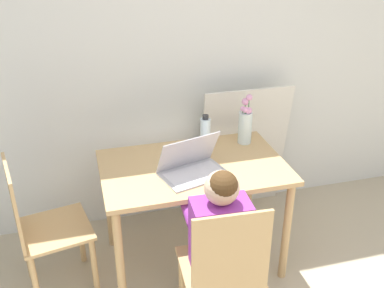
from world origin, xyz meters
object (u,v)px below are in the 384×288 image
at_px(flower_vase, 245,124).
at_px(water_bottle, 205,135).
at_px(chair_occupied, 223,272).
at_px(person_seated, 218,230).
at_px(laptop, 192,165).
at_px(chair_spare, 42,228).

bearing_deg(flower_vase, water_bottle, -167.92).
relative_size(chair_occupied, person_seated, 0.88).
distance_m(person_seated, water_bottle, 0.72).
xyz_separation_m(chair_occupied, laptop, (-0.01, 0.56, 0.32)).
distance_m(chair_occupied, laptop, 0.65).
xyz_separation_m(chair_occupied, water_bottle, (0.14, 0.80, 0.39)).
distance_m(chair_spare, person_seated, 1.05).
relative_size(chair_occupied, laptop, 2.10).
xyz_separation_m(laptop, water_bottle, (0.15, 0.24, 0.07)).
bearing_deg(flower_vase, chair_spare, -169.64).
distance_m(flower_vase, water_bottle, 0.30).
height_order(person_seated, water_bottle, person_seated).
bearing_deg(person_seated, chair_occupied, 90.00).
bearing_deg(laptop, chair_spare, 160.58).
xyz_separation_m(flower_vase, water_bottle, (-0.29, -0.06, -0.02)).
xyz_separation_m(person_seated, water_bottle, (0.13, 0.68, 0.22)).
relative_size(chair_spare, laptop, 2.10).
height_order(chair_occupied, person_seated, person_seated).
height_order(person_seated, laptop, person_seated).
bearing_deg(laptop, flower_vase, 18.41).
xyz_separation_m(chair_spare, water_bottle, (1.04, 0.18, 0.39)).
bearing_deg(chair_occupied, flower_vase, -113.57).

